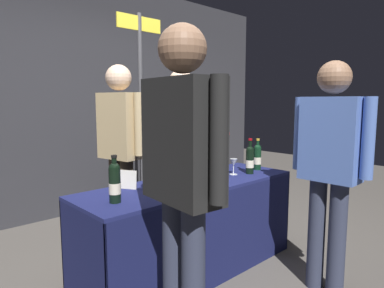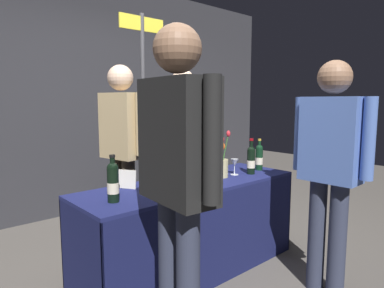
# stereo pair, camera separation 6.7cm
# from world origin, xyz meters

# --- Properties ---
(ground_plane) EXTENTS (12.00, 12.00, 0.00)m
(ground_plane) POSITION_xyz_m (0.00, 0.00, 0.00)
(ground_plane) COLOR #514C47
(back_partition) EXTENTS (6.38, 0.12, 2.84)m
(back_partition) POSITION_xyz_m (0.00, 2.07, 1.42)
(back_partition) COLOR #2D2D33
(back_partition) RESTS_ON ground_plane
(tasting_table) EXTENTS (1.85, 0.60, 0.73)m
(tasting_table) POSITION_xyz_m (0.00, 0.00, 0.50)
(tasting_table) COLOR #191E51
(tasting_table) RESTS_ON ground_plane
(featured_wine_bottle) EXTENTS (0.07, 0.07, 0.31)m
(featured_wine_bottle) POSITION_xyz_m (0.59, -0.11, 0.86)
(featured_wine_bottle) COLOR black
(featured_wine_bottle) RESTS_ON tasting_table
(display_bottle_0) EXTENTS (0.08, 0.08, 0.31)m
(display_bottle_0) POSITION_xyz_m (-0.10, 0.15, 0.87)
(display_bottle_0) COLOR #38230F
(display_bottle_0) RESTS_ON tasting_table
(display_bottle_1) EXTENTS (0.07, 0.07, 0.29)m
(display_bottle_1) POSITION_xyz_m (0.77, -0.05, 0.85)
(display_bottle_1) COLOR black
(display_bottle_1) RESTS_ON tasting_table
(display_bottle_2) EXTENTS (0.07, 0.07, 0.30)m
(display_bottle_2) POSITION_xyz_m (-0.72, -0.07, 0.86)
(display_bottle_2) COLOR black
(display_bottle_2) RESTS_ON tasting_table
(display_bottle_3) EXTENTS (0.08, 0.08, 0.33)m
(display_bottle_3) POSITION_xyz_m (-0.25, -0.06, 0.87)
(display_bottle_3) COLOR black
(display_bottle_3) RESTS_ON tasting_table
(display_bottle_4) EXTENTS (0.08, 0.08, 0.30)m
(display_bottle_4) POSITION_xyz_m (0.34, 0.17, 0.86)
(display_bottle_4) COLOR #192333
(display_bottle_4) RESTS_ON tasting_table
(wine_glass_near_vendor) EXTENTS (0.07, 0.07, 0.14)m
(wine_glass_near_vendor) POSITION_xyz_m (0.45, -0.04, 0.83)
(wine_glass_near_vendor) COLOR silver
(wine_glass_near_vendor) RESTS_ON tasting_table
(wine_glass_mid) EXTENTS (0.08, 0.08, 0.12)m
(wine_glass_mid) POSITION_xyz_m (-0.60, 0.15, 0.82)
(wine_glass_mid) COLOR silver
(wine_glass_mid) RESTS_ON tasting_table
(flower_vase) EXTENTS (0.11, 0.12, 0.39)m
(flower_vase) POSITION_xyz_m (0.30, -0.03, 0.84)
(flower_vase) COLOR tan
(flower_vase) RESTS_ON tasting_table
(brochure_stand) EXTENTS (0.10, 0.14, 0.14)m
(brochure_stand) POSITION_xyz_m (-0.48, 0.17, 0.80)
(brochure_stand) COLOR silver
(brochure_stand) RESTS_ON tasting_table
(vendor_presenter) EXTENTS (0.28, 0.55, 1.68)m
(vendor_presenter) POSITION_xyz_m (-0.15, 0.79, 1.01)
(vendor_presenter) COLOR #4C4233
(vendor_presenter) RESTS_ON ground_plane
(vendor_assistant) EXTENTS (0.29, 0.64, 1.67)m
(vendor_assistant) POSITION_xyz_m (0.46, 0.66, 1.01)
(vendor_assistant) COLOR #2D3347
(vendor_assistant) RESTS_ON ground_plane
(taster_foreground_right) EXTENTS (0.22, 0.55, 1.63)m
(taster_foreground_right) POSITION_xyz_m (0.50, -0.86, 0.97)
(taster_foreground_right) COLOR #2D3347
(taster_foreground_right) RESTS_ON ground_plane
(taster_foreground_left) EXTENTS (0.25, 0.61, 1.72)m
(taster_foreground_left) POSITION_xyz_m (-0.67, -0.65, 1.05)
(taster_foreground_left) COLOR #2D3347
(taster_foreground_left) RESTS_ON ground_plane
(booth_signpost) EXTENTS (0.52, 0.04, 2.24)m
(booth_signpost) POSITION_xyz_m (0.26, 1.05, 1.34)
(booth_signpost) COLOR #47474C
(booth_signpost) RESTS_ON ground_plane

